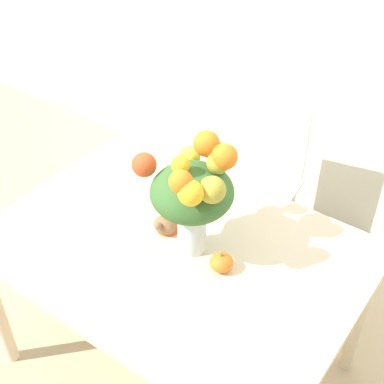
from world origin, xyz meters
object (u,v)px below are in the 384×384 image
at_px(pumpkin, 222,262).
at_px(dining_chair_near_window, 258,182).
at_px(turkey_figurine, 167,223).
at_px(flower_vase, 193,191).

bearing_deg(pumpkin, dining_chair_near_window, 110.88).
relative_size(turkey_figurine, dining_chair_near_window, 0.14).
height_order(flower_vase, turkey_figurine, flower_vase).
xyz_separation_m(pumpkin, dining_chair_near_window, (-0.33, 0.87, -0.32)).
relative_size(flower_vase, turkey_figurine, 3.72).
distance_m(pumpkin, turkey_figurine, 0.30).
xyz_separation_m(flower_vase, turkey_figurine, (-0.14, 0.02, -0.24)).
bearing_deg(turkey_figurine, flower_vase, -6.11).
bearing_deg(dining_chair_near_window, turkey_figurine, -93.09).
bearing_deg(dining_chair_near_window, flower_vase, -83.69).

